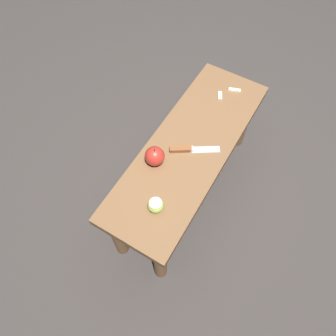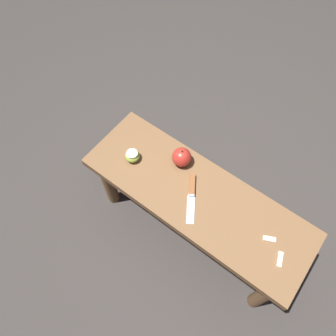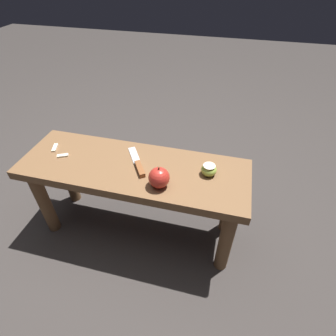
{
  "view_description": "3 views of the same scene",
  "coord_description": "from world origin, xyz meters",
  "px_view_note": "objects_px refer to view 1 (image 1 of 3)",
  "views": [
    {
      "loc": [
        0.76,
        0.33,
        1.65
      ],
      "look_at": [
        0.16,
        -0.01,
        0.47
      ],
      "focal_mm": 35.0,
      "sensor_mm": 36.0,
      "label": 1
    },
    {
      "loc": [
        -0.25,
        0.53,
        1.7
      ],
      "look_at": [
        0.16,
        -0.01,
        0.47
      ],
      "focal_mm": 35.0,
      "sensor_mm": 36.0,
      "label": 2
    },
    {
      "loc": [
        0.37,
        -0.82,
        1.18
      ],
      "look_at": [
        0.16,
        -0.01,
        0.47
      ],
      "focal_mm": 28.0,
      "sensor_mm": 36.0,
      "label": 3
    }
  ],
  "objects_px": {
    "knife": "(187,149)",
    "apple_cut": "(156,205)",
    "apple_whole": "(155,156)",
    "wooden_bench": "(189,156)"
  },
  "relations": [
    {
      "from": "apple_whole",
      "to": "wooden_bench",
      "type": "bearing_deg",
      "value": 148.64
    },
    {
      "from": "knife",
      "to": "apple_cut",
      "type": "height_order",
      "value": "apple_cut"
    },
    {
      "from": "wooden_bench",
      "to": "apple_cut",
      "type": "bearing_deg",
      "value": 4.68
    },
    {
      "from": "knife",
      "to": "apple_cut",
      "type": "bearing_deg",
      "value": -118.0
    },
    {
      "from": "wooden_bench",
      "to": "knife",
      "type": "bearing_deg",
      "value": 6.03
    },
    {
      "from": "knife",
      "to": "apple_whole",
      "type": "height_order",
      "value": "apple_whole"
    },
    {
      "from": "apple_whole",
      "to": "apple_cut",
      "type": "distance_m",
      "value": 0.22
    },
    {
      "from": "wooden_bench",
      "to": "apple_whole",
      "type": "height_order",
      "value": "apple_whole"
    },
    {
      "from": "knife",
      "to": "apple_cut",
      "type": "relative_size",
      "value": 3.09
    },
    {
      "from": "apple_whole",
      "to": "apple_cut",
      "type": "height_order",
      "value": "apple_whole"
    }
  ]
}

